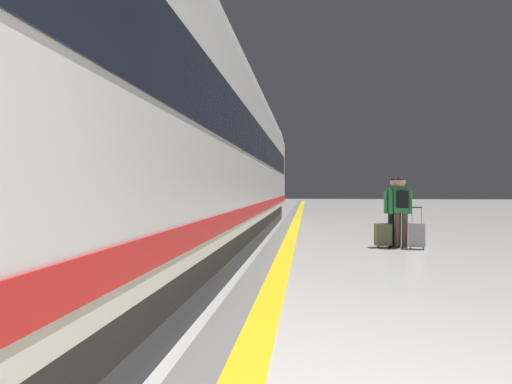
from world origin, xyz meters
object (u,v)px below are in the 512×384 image
Objects in this scene: high_speed_train at (174,134)px; passenger_near at (395,206)px; passenger_mid at (401,206)px; suitcase_mid at (417,235)px; suitcase_near at (383,235)px.

high_speed_train is 15.95× the size of passenger_near.
passenger_mid reaches higher than suitcase_mid.
suitcase_mid reaches higher than suitcase_near.
suitcase_near is 0.34× the size of passenger_mid.
high_speed_train is 6.17m from suitcase_mid.
high_speed_train is at bearing -147.06° from passenger_near.
passenger_near is 0.89m from suitcase_mid.
passenger_mid is (0.12, -0.20, 0.02)m from passenger_near.
passenger_mid is at bearing 147.81° from suitcase_mid.
suitcase_mid is (0.76, -0.15, 0.02)m from suitcase_near.
suitcase_mid is at bearing -32.19° from passenger_mid.
passenger_near reaches higher than passenger_mid.
high_speed_train is 5.64m from suitcase_near.
suitcase_mid is at bearing -42.62° from passenger_near.
high_speed_train is 5.79m from passenger_mid.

